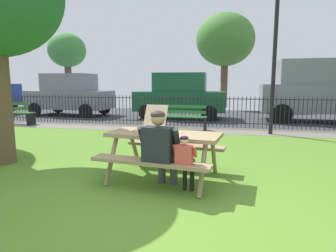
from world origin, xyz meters
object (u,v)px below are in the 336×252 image
far_tree_left (67,51)px  far_tree_midleft (225,40)px  pizza_slice_on_table (172,133)px  parked_car_right (323,89)px  lamp_post_walkway (275,41)px  pizza_box_open (151,127)px  adult_at_table (160,147)px  parked_car_left (70,94)px  child_at_table (186,159)px  park_bench_center (182,118)px  park_bench_left (14,113)px  parked_car_center (180,95)px  picnic_table_foreground (164,143)px

far_tree_left → far_tree_midleft: (10.74, 0.00, 0.44)m
pizza_slice_on_table → parked_car_right: size_ratio=0.06×
lamp_post_walkway → far_tree_left: 15.53m
pizza_box_open → far_tree_left: (-9.85, 14.08, 2.84)m
adult_at_table → parked_car_left: (-6.49, 8.59, 0.35)m
child_at_table → parked_car_right: bearing=64.1°
park_bench_center → parked_car_left: bearing=152.0°
child_at_table → lamp_post_walkway: 6.09m
park_bench_left → parked_car_right: size_ratio=0.34×
adult_at_table → park_bench_left: size_ratio=0.73×
pizza_slice_on_table → adult_at_table: (-0.07, -0.52, -0.12)m
child_at_table → park_bench_left: 9.22m
parked_car_center → adult_at_table: bearing=-82.3°
pizza_box_open → lamp_post_walkway: lamp_post_walkway is taller
picnic_table_foreground → parked_car_left: parked_car_left is taller
pizza_box_open → adult_at_table: size_ratio=0.48×
park_bench_center → parked_car_center: bearing=100.9°
far_tree_left → far_tree_midleft: far_tree_midleft is taller
park_bench_center → far_tree_midleft: (1.16, 9.19, 3.72)m
adult_at_table → child_at_table: (0.38, -0.08, -0.14)m
pizza_box_open → adult_at_table: pizza_box_open is taller
parked_car_right → far_tree_left: (-14.72, 6.03, 2.39)m
park_bench_left → parked_car_center: size_ratio=0.41×
child_at_table → park_bench_left: (-7.39, 5.51, -0.10)m
parked_car_center → lamp_post_walkway: bearing=-44.5°
child_at_table → park_bench_center: 5.59m
pizza_box_open → parked_car_center: (-0.88, 8.06, 0.16)m
child_at_table → parked_car_center: bearing=100.1°
lamp_post_walkway → pizza_box_open: bearing=-118.0°
picnic_table_foreground → parked_car_left: 10.34m
far_tree_left → parked_car_right: bearing=-22.3°
child_at_table → parked_car_center: (-1.54, 8.67, 0.49)m
pizza_box_open → parked_car_center: size_ratio=0.14×
child_at_table → parked_car_left: 11.08m
picnic_table_foreground → parked_car_left: bearing=128.5°
far_tree_left → child_at_table: bearing=-54.4°
pizza_box_open → lamp_post_walkway: bearing=62.0°
pizza_slice_on_table → far_tree_left: size_ratio=0.06×
adult_at_table → child_at_table: adult_at_table is taller
child_at_table → park_bench_center: size_ratio=0.53×
park_bench_center → far_tree_left: bearing=136.2°
child_at_table → lamp_post_walkway: bearing=70.9°
park_bench_center → far_tree_midleft: far_tree_midleft is taller
child_at_table → parked_car_center: parked_car_center is taller
far_tree_left → adult_at_table: bearing=-55.3°
adult_at_table → picnic_table_foreground: bearing=96.7°
adult_at_table → parked_car_center: (-1.16, 8.59, 0.35)m
park_bench_center → far_tree_left: (-9.58, 9.19, 3.28)m
child_at_table → parked_car_left: bearing=128.4°
park_bench_left → park_bench_center: same height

